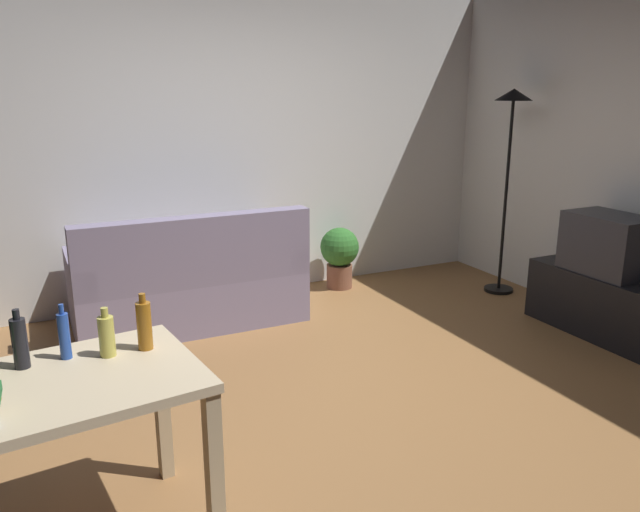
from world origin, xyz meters
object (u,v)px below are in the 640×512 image
Objects in this scene: tv_stand at (601,303)px; bottle_squat at (107,335)px; couch at (190,286)px; torchiere_lamp at (511,136)px; bottle_amber at (144,325)px; desk at (38,413)px; tv at (609,244)px; bottle_dark at (20,342)px; potted_plant at (340,253)px; bottle_blue at (64,335)px.

bottle_squat reaches higher than tv_stand.
couch is 3.01m from torchiere_lamp.
torchiere_lamp reaches higher than tv_stand.
desk is at bearing -158.77° from bottle_amber.
desk is (-3.91, -0.76, 0.41)m from tv_stand.
torchiere_lamp reaches higher than bottle_squat.
tv is 3.99m from bottle_dark.
bottle_squat is (-2.35, -2.46, 0.52)m from potted_plant.
tv_stand is 1.83× the size of tv.
tv is at bearing -55.50° from potted_plant.
desk is 0.52m from bottle_amber.
couch is 8.42× the size of bottle_squat.
couch is at bearing 60.77° from tv_stand.
desk is 3.73m from potted_plant.
torchiere_lamp is at bearing -30.19° from potted_plant.
tv_stand is 2.25m from potted_plant.
bottle_dark reaches higher than bottle_squat.
bottle_squat is at bearing -133.69° from potted_plant.
tv_stand is 1.93× the size of potted_plant.
potted_plant is 3.34m from bottle_amber.
tv is at bearing 9.73° from bottle_amber.
bottle_squat is at bearing -178.53° from bottle_amber.
bottle_amber is (0.44, 0.17, 0.22)m from desk.
tv_stand is 0.61× the size of torchiere_lamp.
bottle_squat is 0.85× the size of bottle_amber.
torchiere_lamp reaches higher than bottle_amber.
torchiere_lamp reaches higher than bottle_blue.
bottle_dark reaches higher than tv_stand.
tv_stand is at bearing 4.35° from desk.
potted_plant is (-1.27, 0.74, -1.08)m from torchiere_lamp.
tv is (2.77, -1.55, 0.39)m from couch.
torchiere_lamp is at bearing 0.18° from tv.
potted_plant is (1.49, 0.31, 0.02)m from couch.
bottle_dark reaches higher than potted_plant.
tv_stand is (2.76, -1.55, -0.07)m from couch.
tv_stand is 4.55× the size of bottle_dark.
potted_plant reaches higher than tv_stand.
bottle_blue reaches higher than bottle_squat.
couch is 0.97× the size of torchiere_lamp.
bottle_blue is 0.16m from bottle_squat.
couch is 3.17m from tv_stand.
torchiere_lamp is 7.41× the size of bottle_amber.
couch is at bearing 71.73° from bottle_amber.
bottle_squat is (-3.62, -1.72, -0.56)m from torchiere_lamp.
potted_plant is (-1.27, 1.86, 0.09)m from tv_stand.
tv is 3.98m from desk.
potted_plant is 2.47× the size of bottle_blue.
potted_plant is 2.33× the size of bottle_amber.
bottle_dark reaches higher than desk.
torchiere_lamp is at bearing 0.00° from tv_stand.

